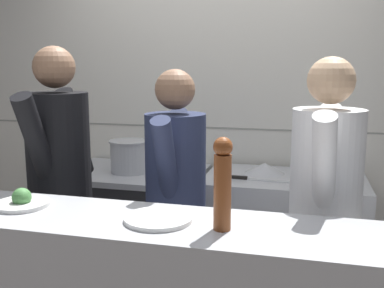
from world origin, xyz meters
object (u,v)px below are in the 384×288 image
chefs_knife (255,179)px  chef_head_cook (60,184)px  chef_line (324,211)px  stock_pot (129,155)px  pepper_mill (223,182)px  plated_dish_dessert (158,219)px  chef_sous (176,201)px  oven_range (135,228)px  plated_dish_appetiser (22,202)px  mixing_bowl_steel (265,168)px

chefs_knife → chef_head_cook: bearing=-148.6°
chef_line → chefs_knife: bearing=128.0°
stock_pot → chefs_knife: bearing=-5.4°
pepper_mill → chef_line: (0.39, 0.58, -0.27)m
plated_dish_dessert → chef_sous: 0.66m
oven_range → pepper_mill: (0.90, -1.36, 0.76)m
chef_head_cook → plated_dish_appetiser: bearing=-77.8°
chefs_knife → chef_line: chef_line is taller
stock_pot → chef_head_cook: size_ratio=0.16×
plated_dish_appetiser → plated_dish_dessert: size_ratio=0.88×
stock_pot → mixing_bowl_steel: (0.94, 0.12, -0.06)m
mixing_bowl_steel → plated_dish_appetiser: size_ratio=1.15×
oven_range → mixing_bowl_steel: (0.93, 0.08, 0.49)m
oven_range → plated_dish_appetiser: bearing=-90.2°
plated_dish_appetiser → pepper_mill: pepper_mill is taller
chefs_knife → plated_dish_appetiser: plated_dish_appetiser is taller
plated_dish_dessert → pepper_mill: bearing=-6.5°
chefs_knife → chef_line: size_ratio=0.24×
mixing_bowl_steel → chef_sous: 0.87m
plated_dish_appetiser → stock_pot: bearing=90.6°
plated_dish_dessert → chef_head_cook: size_ratio=0.16×
chefs_knife → plated_dish_dessert: size_ratio=1.43×
chefs_knife → chef_sous: chef_sous is taller
mixing_bowl_steel → chef_sous: (-0.41, -0.77, -0.03)m
chefs_knife → plated_dish_dessert: 1.24m
oven_range → chefs_knife: chefs_knife is taller
chef_head_cook → stock_pot: bearing=77.8°
chefs_knife → pepper_mill: size_ratio=1.11×
plated_dish_dessert → chef_line: 0.86m
oven_range → chef_line: chef_line is taller
oven_range → chef_head_cook: size_ratio=0.57×
pepper_mill → chefs_knife: bearing=90.8°
mixing_bowl_steel → chef_sous: size_ratio=0.17×
pepper_mill → chef_line: size_ratio=0.21×
plated_dish_dessert → chef_sous: bearing=100.4°
chef_line → plated_dish_appetiser: bearing=-152.3°
chef_line → chef_head_cook: bearing=-175.1°
stock_pot → mixing_bowl_steel: stock_pot is taller
mixing_bowl_steel → plated_dish_dessert: 1.44m
stock_pot → chefs_knife: (0.90, -0.08, -0.09)m
plated_dish_dessert → chef_line: size_ratio=0.16×
pepper_mill → chef_sous: chef_sous is taller
chef_sous → chefs_knife: bearing=54.1°
plated_dish_appetiser → plated_dish_dessert: 0.64m
chef_line → pepper_mill: bearing=-118.1°
plated_dish_appetiser → pepper_mill: 0.92m
pepper_mill → chef_head_cook: bearing=149.7°
chef_head_cook → plated_dish_dessert: bearing=-38.7°
stock_pot → plated_dish_dessert: stock_pot is taller
plated_dish_appetiser → mixing_bowl_steel: bearing=55.9°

